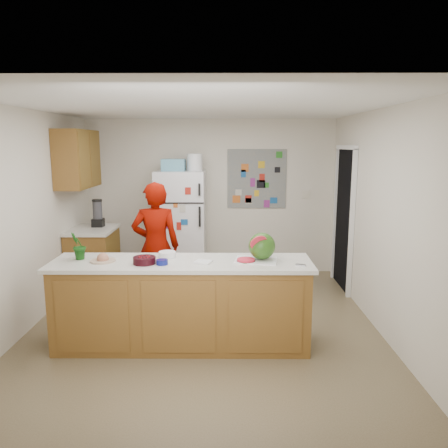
{
  "coord_description": "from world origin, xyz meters",
  "views": [
    {
      "loc": [
        0.27,
        -4.83,
        2.1
      ],
      "look_at": [
        0.23,
        0.2,
        1.18
      ],
      "focal_mm": 35.0,
      "sensor_mm": 36.0,
      "label": 1
    }
  ],
  "objects_px": {
    "watermelon": "(262,246)",
    "cherry_bowl": "(144,260)",
    "refrigerator": "(181,225)",
    "person": "(156,247)"
  },
  "relations": [
    {
      "from": "watermelon",
      "to": "cherry_bowl",
      "type": "xyz_separation_m",
      "value": [
        -1.19,
        -0.14,
        -0.12
      ]
    },
    {
      "from": "refrigerator",
      "to": "watermelon",
      "type": "xyz_separation_m",
      "value": [
        1.08,
        -2.34,
        0.22
      ]
    },
    {
      "from": "refrigerator",
      "to": "cherry_bowl",
      "type": "xyz_separation_m",
      "value": [
        -0.11,
        -2.48,
        0.11
      ]
    },
    {
      "from": "refrigerator",
      "to": "cherry_bowl",
      "type": "bearing_deg",
      "value": -92.54
    },
    {
      "from": "person",
      "to": "watermelon",
      "type": "relative_size",
      "value": 5.95
    },
    {
      "from": "person",
      "to": "watermelon",
      "type": "height_order",
      "value": "person"
    },
    {
      "from": "watermelon",
      "to": "cherry_bowl",
      "type": "distance_m",
      "value": 1.2
    },
    {
      "from": "refrigerator",
      "to": "person",
      "type": "relative_size",
      "value": 1.03
    },
    {
      "from": "person",
      "to": "refrigerator",
      "type": "bearing_deg",
      "value": -104.77
    },
    {
      "from": "watermelon",
      "to": "refrigerator",
      "type": "bearing_deg",
      "value": 114.78
    }
  ]
}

